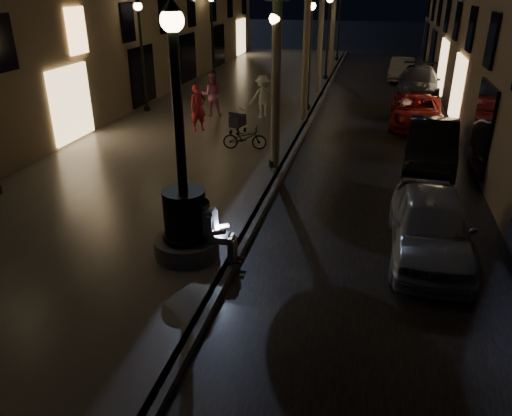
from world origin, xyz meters
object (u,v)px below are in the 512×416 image
(lamp_curb_d, at_px, (339,17))
(pedestrian_red, at_px, (198,108))
(lamp_curb_a, at_px, (275,70))
(car_third, at_px, (416,111))
(lamp_left_b, at_px, (141,41))
(seated_man_laptop, at_px, (213,227))
(stroller, at_px, (238,121))
(lamp_curb_c, at_px, (328,26))
(fountain_lamppost, at_px, (185,212))
(lamp_left_c, at_px, (212,24))
(car_fifth, at_px, (402,69))
(lamp_curb_b, at_px, (310,41))
(car_second, at_px, (432,144))
(pedestrian_pink, at_px, (212,94))
(pedestrian_white, at_px, (263,97))
(car_rear, at_px, (418,82))
(bicycle, at_px, (245,138))
(car_front, at_px, (430,225))

(lamp_curb_d, relative_size, pedestrian_red, 2.63)
(lamp_curb_a, bearing_deg, car_third, 55.55)
(lamp_curb_d, relative_size, lamp_left_b, 1.00)
(seated_man_laptop, bearing_deg, stroller, 102.09)
(lamp_curb_c, xyz_separation_m, lamp_left_b, (-7.10, -10.00, 0.00))
(fountain_lamppost, xyz_separation_m, lamp_left_c, (-6.40, 22.00, 2.02))
(lamp_curb_a, height_order, lamp_left_b, same)
(lamp_curb_c, relative_size, car_fifth, 1.21)
(lamp_left_c, xyz_separation_m, car_fifth, (11.61, 1.97, -2.58))
(lamp_curb_b, bearing_deg, car_second, -51.21)
(pedestrian_pink, bearing_deg, seated_man_laptop, 88.25)
(lamp_curb_c, distance_m, pedestrian_white, 10.37)
(fountain_lamppost, distance_m, car_rear, 19.77)
(seated_man_laptop, distance_m, pedestrian_white, 12.10)
(fountain_lamppost, xyz_separation_m, car_fifth, (5.21, 23.97, -0.55))
(stroller, height_order, car_rear, car_rear)
(lamp_left_b, xyz_separation_m, stroller, (5.01, -2.63, -2.54))
(seated_man_laptop, xyz_separation_m, car_rear, (5.25, 18.88, -0.16))
(seated_man_laptop, bearing_deg, car_third, 69.48)
(lamp_curb_b, height_order, pedestrian_white, lamp_curb_b)
(seated_man_laptop, bearing_deg, car_fifth, 79.15)
(stroller, height_order, car_fifth, car_fifth)
(pedestrian_red, xyz_separation_m, bicycle, (2.36, -1.89, -0.51))
(fountain_lamppost, height_order, lamp_left_c, fountain_lamppost)
(fountain_lamppost, relative_size, lamp_left_b, 1.08)
(car_rear, bearing_deg, lamp_left_c, 170.38)
(fountain_lamppost, distance_m, car_front, 5.39)
(lamp_left_c, bearing_deg, stroller, -68.38)
(car_second, distance_m, car_rear, 11.05)
(lamp_curb_a, height_order, pedestrian_white, lamp_curb_a)
(fountain_lamppost, distance_m, lamp_curb_c, 22.10)
(lamp_curb_c, height_order, lamp_left_b, same)
(lamp_curb_c, relative_size, car_rear, 0.91)
(fountain_lamppost, distance_m, pedestrian_pink, 12.26)
(lamp_curb_c, distance_m, car_third, 10.57)
(car_second, xyz_separation_m, car_fifth, (-0.45, 16.14, -0.08))
(seated_man_laptop, distance_m, car_front, 4.79)
(lamp_curb_a, distance_m, car_rear, 14.09)
(car_rear, bearing_deg, bicycle, -115.06)
(car_rear, relative_size, pedestrian_pink, 2.83)
(lamp_curb_d, distance_m, car_second, 22.85)
(car_rear, xyz_separation_m, car_fifth, (-0.65, 5.09, -0.11))
(car_second, height_order, car_fifth, car_second)
(stroller, relative_size, pedestrian_white, 0.54)
(stroller, xyz_separation_m, pedestrian_pink, (-1.82, 2.46, 0.44))
(lamp_left_c, distance_m, bicycle, 15.81)
(lamp_curb_c, bearing_deg, lamp_curb_d, 90.00)
(pedestrian_red, bearing_deg, lamp_curb_b, 9.48)
(fountain_lamppost, height_order, lamp_curb_c, fountain_lamppost)
(lamp_curb_b, distance_m, car_second, 8.30)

